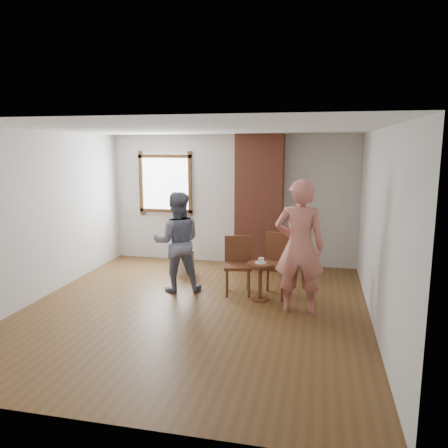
% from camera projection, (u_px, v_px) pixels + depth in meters
% --- Properties ---
extents(ground, '(5.50, 5.50, 0.00)m').
position_uv_depth(ground, '(195.00, 309.00, 6.42)').
color(ground, brown).
rests_on(ground, ground).
extents(room_shell, '(5.04, 5.52, 2.62)m').
position_uv_depth(room_shell, '(201.00, 183.00, 6.70)').
color(room_shell, silver).
rests_on(room_shell, ground).
extents(brick_chimney, '(0.90, 0.50, 2.60)m').
position_uv_depth(brick_chimney, '(259.00, 202.00, 8.47)').
color(brick_chimney, '#AA543C').
rests_on(brick_chimney, ground).
extents(stoneware_crock, '(0.44, 0.44, 0.46)m').
position_uv_depth(stoneware_crock, '(185.00, 262.00, 8.17)').
color(stoneware_crock, '#C0B18B').
rests_on(stoneware_crock, ground).
extents(dark_pot, '(0.19, 0.19, 0.15)m').
position_uv_depth(dark_pot, '(176.00, 262.00, 8.74)').
color(dark_pot, black).
rests_on(dark_pot, ground).
extents(dining_chair_left, '(0.51, 0.51, 0.92)m').
position_uv_depth(dining_chair_left, '(238.00, 262.00, 7.10)').
color(dining_chair_left, brown).
rests_on(dining_chair_left, ground).
extents(dining_chair_right, '(0.56, 0.56, 1.00)m').
position_uv_depth(dining_chair_right, '(277.00, 261.00, 6.98)').
color(dining_chair_right, brown).
rests_on(dining_chair_right, ground).
extents(side_table, '(0.40, 0.40, 0.60)m').
position_uv_depth(side_table, '(260.00, 275.00, 6.75)').
color(side_table, brown).
rests_on(side_table, ground).
extents(cake_plate, '(0.18, 0.18, 0.01)m').
position_uv_depth(cake_plate, '(260.00, 263.00, 6.71)').
color(cake_plate, white).
rests_on(cake_plate, side_table).
extents(cake_slice, '(0.08, 0.07, 0.06)m').
position_uv_depth(cake_slice, '(261.00, 260.00, 6.71)').
color(cake_slice, white).
rests_on(cake_slice, cake_plate).
extents(man, '(0.96, 0.85, 1.65)m').
position_uv_depth(man, '(177.00, 242.00, 7.14)').
color(man, '#151C3B').
rests_on(man, ground).
extents(person_pink, '(0.71, 0.48, 1.93)m').
position_uv_depth(person_pink, '(299.00, 247.00, 6.16)').
color(person_pink, '#CB7365').
rests_on(person_pink, ground).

